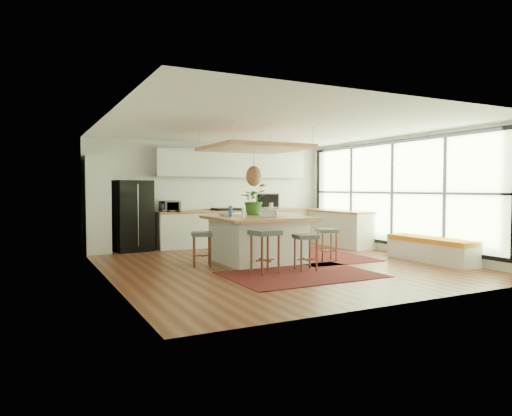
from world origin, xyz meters
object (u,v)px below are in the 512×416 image
island (258,239)px  stool_near_right (306,251)px  monitor (268,203)px  island_plant (254,203)px  stool_near_left (265,254)px  microwave (170,205)px  stool_left_side (202,248)px  stool_right_front (327,244)px  stool_right_back (297,238)px  fridge (132,213)px  laptop (269,212)px

island → stool_near_right: size_ratio=2.79×
monitor → island_plant: size_ratio=0.77×
stool_near_left → microwave: microwave is taller
island → stool_left_side: size_ratio=2.82×
stool_right_front → stool_right_back: (-0.03, 1.14, 0.00)m
stool_left_side → microwave: (0.16, 2.71, 0.74)m
fridge → stool_near_left: (1.46, -4.01, -0.57)m
stool_near_right → stool_right_back: (0.99, 1.90, 0.00)m
fridge → stool_left_side: (0.73, -2.78, -0.57)m
stool_right_front → microwave: bearing=126.3°
stool_near_left → microwave: 4.05m
stool_left_side → microwave: microwave is taller
island → island_plant: bearing=73.3°
stool_near_right → monitor: (0.14, 1.73, 0.83)m
stool_right_front → laptop: size_ratio=2.22×
island → stool_left_side: island is taller
stool_left_side → microwave: size_ratio=1.32×
fridge → stool_right_back: (3.25, -2.18, -0.57)m
island_plant → fridge: bearing=132.1°
stool_left_side → island_plant: (1.35, 0.47, 0.84)m
monitor → fridge: bearing=154.9°
island → stool_near_left: (-0.49, -1.25, -0.11)m
island → laptop: laptop is taller
island → stool_left_side: bearing=-179.4°
fridge → stool_left_side: bearing=-85.0°
island_plant → stool_left_side: bearing=-160.9°
laptop → island_plant: bearing=99.4°
stool_left_side → microwave: 2.81m
fridge → stool_near_right: bearing=-70.8°
stool_near_left → stool_near_right: bearing=-4.7°
stool_right_front → island: bearing=157.3°
stool_near_right → stool_right_front: size_ratio=1.00×
microwave → laptop: bearing=-65.7°
island → stool_left_side: 1.22m
stool_near_left → laptop: size_ratio=2.57×
fridge → stool_right_back: size_ratio=2.64×
stool_near_left → monitor: size_ratio=1.51×
monitor → island_plant: bearing=-168.2°
stool_right_back → laptop: laptop is taller
fridge → stool_right_front: bearing=-55.2°
island → microwave: size_ratio=3.71×
island → laptop: bearing=-90.9°
stool_near_left → monitor: bearing=60.2°
microwave → island_plant: 2.54m
stool_near_left → fridge: bearing=110.0°
monitor → microwave: (-1.52, 2.28, -0.10)m
stool_left_side → monitor: bearing=14.2°
stool_near_left → island_plant: size_ratio=1.16×
island → stool_near_left: size_ratio=2.40×
stool_right_back → microwave: (-2.36, 2.11, 0.74)m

